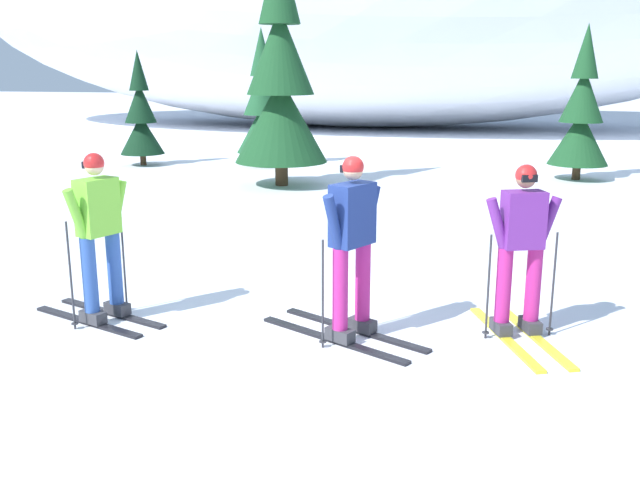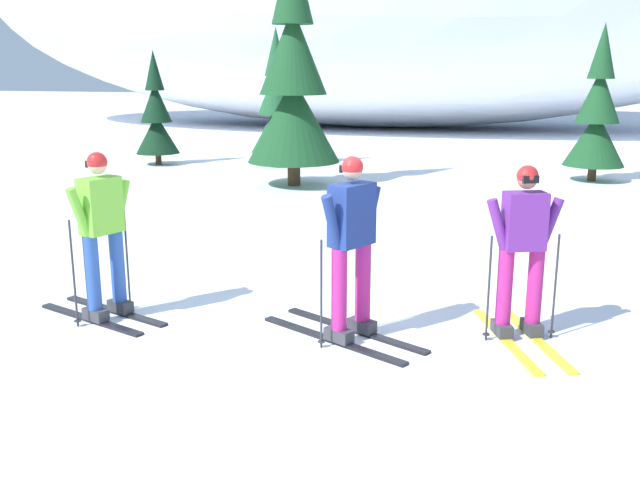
{
  "view_description": "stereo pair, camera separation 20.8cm",
  "coord_description": "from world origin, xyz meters",
  "px_view_note": "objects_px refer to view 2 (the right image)",
  "views": [
    {
      "loc": [
        1.62,
        -6.12,
        2.61
      ],
      "look_at": [
        0.08,
        0.45,
        0.95
      ],
      "focal_mm": 39.7,
      "sensor_mm": 36.0,
      "label": 1
    },
    {
      "loc": [
        1.82,
        -6.07,
        2.61
      ],
      "look_at": [
        0.08,
        0.45,
        0.95
      ],
      "focal_mm": 39.7,
      "sensor_mm": 36.0,
      "label": 2
    }
  ],
  "objects_px": {
    "skier_lime_jacket": "(102,233)",
    "skier_navy_jacket": "(351,245)",
    "pine_tree_left": "(277,109)",
    "skier_purple_jacket": "(523,251)",
    "pine_tree_far_left": "(156,117)",
    "pine_tree_center_left": "(293,84)",
    "pine_tree_center_right": "(597,116)"
  },
  "relations": [
    {
      "from": "skier_lime_jacket",
      "to": "skier_navy_jacket",
      "type": "distance_m",
      "value": 2.62
    },
    {
      "from": "pine_tree_center_left",
      "to": "pine_tree_center_right",
      "type": "relative_size",
      "value": 1.49
    },
    {
      "from": "skier_lime_jacket",
      "to": "pine_tree_far_left",
      "type": "height_order",
      "value": "pine_tree_far_left"
    },
    {
      "from": "skier_lime_jacket",
      "to": "skier_purple_jacket",
      "type": "bearing_deg",
      "value": 7.67
    },
    {
      "from": "pine_tree_far_left",
      "to": "skier_navy_jacket",
      "type": "bearing_deg",
      "value": -54.72
    },
    {
      "from": "skier_navy_jacket",
      "to": "pine_tree_center_left",
      "type": "relative_size",
      "value": 0.34
    },
    {
      "from": "skier_navy_jacket",
      "to": "pine_tree_left",
      "type": "height_order",
      "value": "pine_tree_left"
    },
    {
      "from": "pine_tree_center_right",
      "to": "skier_purple_jacket",
      "type": "bearing_deg",
      "value": -99.21
    },
    {
      "from": "pine_tree_left",
      "to": "pine_tree_center_left",
      "type": "distance_m",
      "value": 3.36
    },
    {
      "from": "skier_purple_jacket",
      "to": "skier_navy_jacket",
      "type": "xyz_separation_m",
      "value": [
        -1.59,
        -0.47,
        0.07
      ]
    },
    {
      "from": "skier_purple_jacket",
      "to": "pine_tree_center_left",
      "type": "height_order",
      "value": "pine_tree_center_left"
    },
    {
      "from": "pine_tree_center_right",
      "to": "pine_tree_far_left",
      "type": "bearing_deg",
      "value": -179.9
    },
    {
      "from": "pine_tree_center_right",
      "to": "pine_tree_center_left",
      "type": "bearing_deg",
      "value": -159.99
    },
    {
      "from": "skier_purple_jacket",
      "to": "pine_tree_far_left",
      "type": "bearing_deg",
      "value": 131.64
    },
    {
      "from": "skier_purple_jacket",
      "to": "pine_tree_left",
      "type": "bearing_deg",
      "value": 118.98
    },
    {
      "from": "skier_purple_jacket",
      "to": "pine_tree_center_right",
      "type": "height_order",
      "value": "pine_tree_center_right"
    },
    {
      "from": "skier_purple_jacket",
      "to": "skier_navy_jacket",
      "type": "distance_m",
      "value": 1.66
    },
    {
      "from": "skier_lime_jacket",
      "to": "pine_tree_far_left",
      "type": "bearing_deg",
      "value": 115.01
    },
    {
      "from": "pine_tree_far_left",
      "to": "pine_tree_left",
      "type": "bearing_deg",
      "value": 10.83
    },
    {
      "from": "skier_purple_jacket",
      "to": "pine_tree_left",
      "type": "relative_size",
      "value": 0.47
    },
    {
      "from": "skier_navy_jacket",
      "to": "skier_purple_jacket",
      "type": "bearing_deg",
      "value": 16.39
    },
    {
      "from": "skier_navy_jacket",
      "to": "pine_tree_center_right",
      "type": "xyz_separation_m",
      "value": [
        3.31,
        11.08,
        0.54
      ]
    },
    {
      "from": "pine_tree_left",
      "to": "pine_tree_center_left",
      "type": "xyz_separation_m",
      "value": [
        1.38,
        -2.98,
        0.72
      ]
    },
    {
      "from": "skier_navy_jacket",
      "to": "pine_tree_left",
      "type": "distance_m",
      "value": 12.56
    },
    {
      "from": "skier_navy_jacket",
      "to": "pine_tree_left",
      "type": "relative_size",
      "value": 0.5
    },
    {
      "from": "skier_purple_jacket",
      "to": "pine_tree_center_left",
      "type": "bearing_deg",
      "value": 120.4
    },
    {
      "from": "skier_navy_jacket",
      "to": "pine_tree_center_left",
      "type": "height_order",
      "value": "pine_tree_center_left"
    },
    {
      "from": "skier_purple_jacket",
      "to": "pine_tree_left",
      "type": "xyz_separation_m",
      "value": [
        -6.2,
        11.2,
        0.62
      ]
    },
    {
      "from": "skier_navy_jacket",
      "to": "pine_tree_left",
      "type": "bearing_deg",
      "value": 111.56
    },
    {
      "from": "pine_tree_left",
      "to": "pine_tree_center_right",
      "type": "xyz_separation_m",
      "value": [
        7.93,
        -0.6,
        -0.02
      ]
    },
    {
      "from": "pine_tree_left",
      "to": "pine_tree_center_left",
      "type": "height_order",
      "value": "pine_tree_center_left"
    },
    {
      "from": "pine_tree_far_left",
      "to": "pine_tree_left",
      "type": "distance_m",
      "value": 3.28
    }
  ]
}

